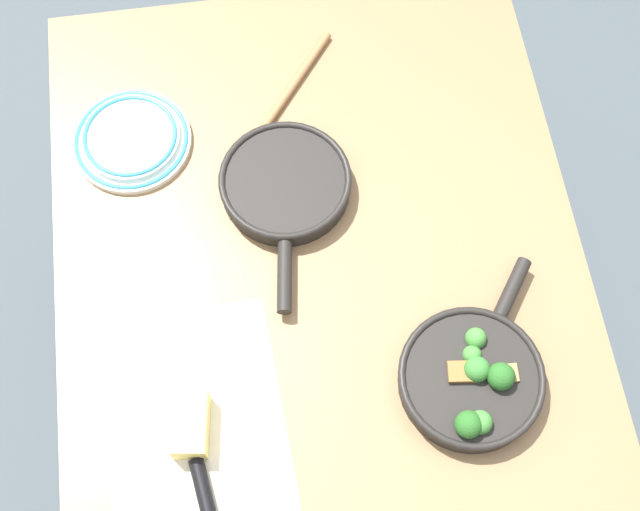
{
  "coord_description": "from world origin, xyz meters",
  "views": [
    {
      "loc": [
        -0.59,
        0.08,
        2.13
      ],
      "look_at": [
        0.0,
        0.0,
        0.77
      ],
      "focal_mm": 50.0,
      "sensor_mm": 36.0,
      "label": 1
    }
  ],
  "objects_px": {
    "skillet_broccoli": "(473,378)",
    "wooden_spoon": "(267,124)",
    "skillet_eggs": "(285,185)",
    "grater_knife": "(195,457)",
    "dinner_plate_stack": "(131,139)",
    "cheese_block": "(191,425)"
  },
  "relations": [
    {
      "from": "wooden_spoon",
      "to": "dinner_plate_stack",
      "type": "bearing_deg",
      "value": -52.6
    },
    {
      "from": "skillet_broccoli",
      "to": "wooden_spoon",
      "type": "distance_m",
      "value": 0.58
    },
    {
      "from": "skillet_broccoli",
      "to": "wooden_spoon",
      "type": "height_order",
      "value": "skillet_broccoli"
    },
    {
      "from": "skillet_eggs",
      "to": "wooden_spoon",
      "type": "height_order",
      "value": "skillet_eggs"
    },
    {
      "from": "skillet_eggs",
      "to": "wooden_spoon",
      "type": "bearing_deg",
      "value": -165.22
    },
    {
      "from": "grater_knife",
      "to": "dinner_plate_stack",
      "type": "relative_size",
      "value": 1.21
    },
    {
      "from": "skillet_eggs",
      "to": "dinner_plate_stack",
      "type": "bearing_deg",
      "value": -109.96
    },
    {
      "from": "skillet_eggs",
      "to": "cheese_block",
      "type": "xyz_separation_m",
      "value": [
        -0.39,
        0.2,
        0.0
      ]
    },
    {
      "from": "skillet_broccoli",
      "to": "dinner_plate_stack",
      "type": "bearing_deg",
      "value": 79.59
    },
    {
      "from": "wooden_spoon",
      "to": "cheese_block",
      "type": "height_order",
      "value": "cheese_block"
    },
    {
      "from": "cheese_block",
      "to": "grater_knife",
      "type": "bearing_deg",
      "value": -178.58
    },
    {
      "from": "skillet_broccoli",
      "to": "wooden_spoon",
      "type": "bearing_deg",
      "value": 62.24
    },
    {
      "from": "skillet_eggs",
      "to": "grater_knife",
      "type": "distance_m",
      "value": 0.48
    },
    {
      "from": "skillet_eggs",
      "to": "skillet_broccoli",
      "type": "bearing_deg",
      "value": 40.48
    },
    {
      "from": "skillet_eggs",
      "to": "dinner_plate_stack",
      "type": "relative_size",
      "value": 1.66
    },
    {
      "from": "wooden_spoon",
      "to": "cheese_block",
      "type": "distance_m",
      "value": 0.56
    },
    {
      "from": "skillet_eggs",
      "to": "grater_knife",
      "type": "bearing_deg",
      "value": -16.21
    },
    {
      "from": "skillet_eggs",
      "to": "cheese_block",
      "type": "bearing_deg",
      "value": -18.81
    },
    {
      "from": "skillet_broccoli",
      "to": "skillet_eggs",
      "type": "xyz_separation_m",
      "value": [
        0.38,
        0.25,
        -0.0
      ]
    },
    {
      "from": "grater_knife",
      "to": "skillet_broccoli",
      "type": "bearing_deg",
      "value": -91.25
    },
    {
      "from": "cheese_block",
      "to": "dinner_plate_stack",
      "type": "xyz_separation_m",
      "value": [
        0.53,
        0.06,
        -0.01
      ]
    },
    {
      "from": "skillet_broccoli",
      "to": "skillet_eggs",
      "type": "bearing_deg",
      "value": 68.1
    }
  ]
}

